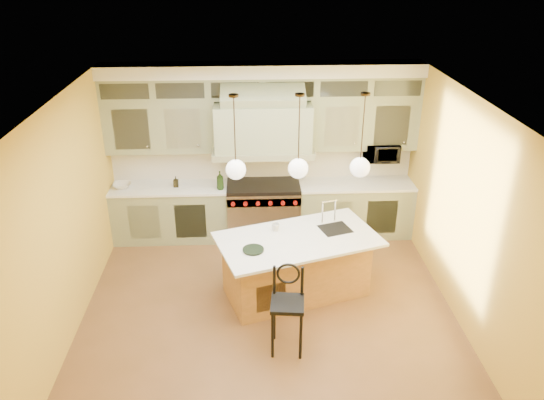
{
  "coord_description": "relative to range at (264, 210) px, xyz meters",
  "views": [
    {
      "loc": [
        -0.23,
        -5.84,
        4.49
      ],
      "look_at": [
        0.07,
        0.7,
        1.36
      ],
      "focal_mm": 35.0,
      "sensor_mm": 36.0,
      "label": 1
    }
  ],
  "objects": [
    {
      "name": "pendant_center",
      "position": [
        0.4,
        -1.69,
        1.46
      ],
      "size": [
        0.26,
        0.26,
        1.11
      ],
      "color": "#2D2319",
      "rests_on": "ceiling"
    },
    {
      "name": "wall_front",
      "position": [
        0.0,
        -4.64,
        0.96
      ],
      "size": [
        5.0,
        0.0,
        5.0
      ],
      "primitive_type": "plane",
      "rotation": [
        -1.57,
        0.0,
        0.0
      ],
      "color": "gold",
      "rests_on": "ground"
    },
    {
      "name": "counter_stool",
      "position": [
        0.19,
        -2.84,
        0.16
      ],
      "size": [
        0.43,
        0.43,
        1.13
      ],
      "rotation": [
        0.0,
        0.0,
        -0.11
      ],
      "color": "black",
      "rests_on": "floor"
    },
    {
      "name": "kitchen_island",
      "position": [
        0.41,
        -1.69,
        -0.01
      ],
      "size": [
        2.4,
        1.76,
        1.35
      ],
      "rotation": [
        0.0,
        0.0,
        0.31
      ],
      "color": "olive",
      "rests_on": "floor"
    },
    {
      "name": "microwave",
      "position": [
        1.95,
        0.11,
        0.96
      ],
      "size": [
        0.54,
        0.37,
        0.3
      ],
      "primitive_type": "imported",
      "color": "black",
      "rests_on": "back_cabinetry"
    },
    {
      "name": "ceiling",
      "position": [
        0.0,
        -2.14,
        2.41
      ],
      "size": [
        5.0,
        5.0,
        0.0
      ],
      "primitive_type": "plane",
      "rotation": [
        3.14,
        0.0,
        0.0
      ],
      "color": "white",
      "rests_on": "wall_back"
    },
    {
      "name": "fruit_bowl",
      "position": [
        -2.3,
        0.01,
        0.49
      ],
      "size": [
        0.33,
        0.33,
        0.07
      ],
      "primitive_type": "imported",
      "rotation": [
        0.0,
        0.0,
        0.13
      ],
      "color": "silver",
      "rests_on": "back_cabinetry"
    },
    {
      "name": "pendant_right",
      "position": [
        1.2,
        -1.69,
        1.46
      ],
      "size": [
        0.26,
        0.26,
        1.11
      ],
      "color": "#2D2319",
      "rests_on": "ceiling"
    },
    {
      "name": "cup",
      "position": [
        0.12,
        -1.51,
        0.49
      ],
      "size": [
        0.11,
        0.11,
        0.1
      ],
      "primitive_type": "imported",
      "rotation": [
        0.0,
        0.0,
        0.02
      ],
      "color": "silver",
      "rests_on": "kitchen_island"
    },
    {
      "name": "pendant_left",
      "position": [
        -0.4,
        -1.69,
        1.46
      ],
      "size": [
        0.26,
        0.26,
        1.11
      ],
      "color": "#2D2319",
      "rests_on": "ceiling"
    },
    {
      "name": "wall_left",
      "position": [
        -2.5,
        -2.14,
        0.96
      ],
      "size": [
        0.0,
        5.0,
        5.0
      ],
      "primitive_type": "plane",
      "rotation": [
        1.57,
        0.0,
        1.57
      ],
      "color": "gold",
      "rests_on": "ground"
    },
    {
      "name": "back_cabinetry",
      "position": [
        0.0,
        0.09,
        0.94
      ],
      "size": [
        5.0,
        0.77,
        2.9
      ],
      "color": "gray",
      "rests_on": "floor"
    },
    {
      "name": "wall_right",
      "position": [
        2.5,
        -2.14,
        0.96
      ],
      "size": [
        0.0,
        5.0,
        5.0
      ],
      "primitive_type": "plane",
      "rotation": [
        1.57,
        0.0,
        -1.57
      ],
      "color": "gold",
      "rests_on": "ground"
    },
    {
      "name": "wall_back",
      "position": [
        0.0,
        0.36,
        0.96
      ],
      "size": [
        5.0,
        0.0,
        5.0
      ],
      "primitive_type": "plane",
      "rotation": [
        1.57,
        0.0,
        0.0
      ],
      "color": "gold",
      "rests_on": "ground"
    },
    {
      "name": "oil_bottle_b",
      "position": [
        -1.43,
        0.01,
        0.54
      ],
      "size": [
        0.08,
        0.08,
        0.18
      ],
      "primitive_type": "imported",
      "rotation": [
        0.0,
        0.0,
        -0.01
      ],
      "color": "black",
      "rests_on": "back_cabinetry"
    },
    {
      "name": "range",
      "position": [
        0.0,
        0.0,
        0.0
      ],
      "size": [
        1.2,
        0.74,
        0.96
      ],
      "color": "silver",
      "rests_on": "floor"
    },
    {
      "name": "floor",
      "position": [
        0.0,
        -2.14,
        -0.49
      ],
      "size": [
        5.0,
        5.0,
        0.0
      ],
      "primitive_type": "plane",
      "color": "brown",
      "rests_on": "ground"
    },
    {
      "name": "oil_bottle_a",
      "position": [
        -0.7,
        -0.13,
        0.61
      ],
      "size": [
        0.12,
        0.12,
        0.31
      ],
      "primitive_type": "imported",
      "rotation": [
        0.0,
        0.0,
        0.01
      ],
      "color": "black",
      "rests_on": "back_cabinetry"
    }
  ]
}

